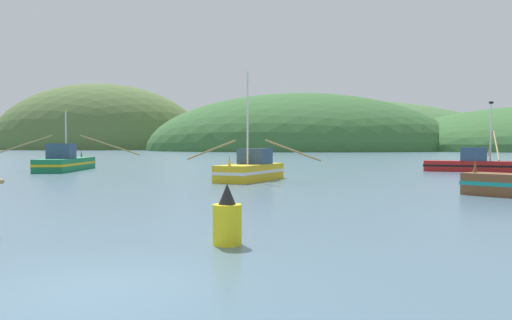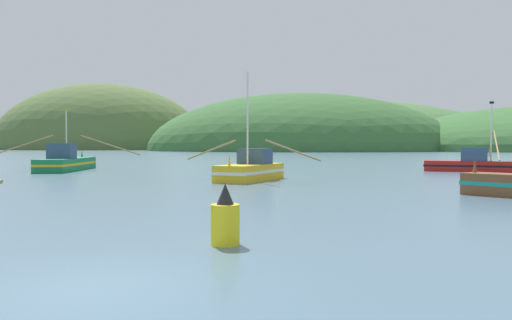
{
  "view_description": "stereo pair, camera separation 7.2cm",
  "coord_description": "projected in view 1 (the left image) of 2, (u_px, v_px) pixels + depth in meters",
  "views": [
    {
      "loc": [
        3.65,
        -7.99,
        2.38
      ],
      "look_at": [
        -0.14,
        24.45,
        1.4
      ],
      "focal_mm": 35.01,
      "sensor_mm": 36.0,
      "label": 1
    },
    {
      "loc": [
        3.72,
        -7.98,
        2.38
      ],
      "look_at": [
        -0.14,
        24.45,
        1.4
      ],
      "focal_mm": 35.01,
      "sensor_mm": 36.0,
      "label": 2
    }
  ],
  "objects": [
    {
      "name": "fishing_boat_red",
      "position": [
        490.0,
        164.0,
        43.98
      ],
      "size": [
        11.6,
        16.69,
        6.21
      ],
      "rotation": [
        0.0,
        0.0,
        6.01
      ],
      "color": "red",
      "rests_on": "ground"
    },
    {
      "name": "hill_far_right",
      "position": [
        298.0,
        151.0,
        213.98
      ],
      "size": [
        130.57,
        104.45,
        48.35
      ],
      "primitive_type": "ellipsoid",
      "color": "#386633",
      "rests_on": "ground"
    },
    {
      "name": "fishing_boat_yellow",
      "position": [
        251.0,
        169.0,
        33.59
      ],
      "size": [
        9.45,
        6.89,
        7.24
      ],
      "rotation": [
        0.0,
        0.0,
        4.39
      ],
      "color": "gold",
      "rests_on": "ground"
    },
    {
      "name": "channel_buoy",
      "position": [
        227.0,
        220.0,
        11.88
      ],
      "size": [
        0.69,
        0.69,
        1.47
      ],
      "color": "yellow",
      "rests_on": "ground"
    },
    {
      "name": "hill_far_left",
      "position": [
        335.0,
        150.0,
        260.36
      ],
      "size": [
        176.09,
        140.87,
        50.25
      ],
      "primitive_type": "ellipsoid",
      "color": "#47703D",
      "rests_on": "ground"
    },
    {
      "name": "fishing_boat_green",
      "position": [
        66.0,
        162.0,
        46.38
      ],
      "size": [
        13.43,
        10.66,
        5.69
      ],
      "rotation": [
        0.0,
        0.0,
        1.74
      ],
      "color": "#197A47",
      "rests_on": "ground"
    },
    {
      "name": "hill_mid_left",
      "position": [
        101.0,
        149.0,
        272.68
      ],
      "size": [
        117.63,
        94.11,
        71.3
      ],
      "primitive_type": "ellipsoid",
      "color": "#516B38",
      "rests_on": "ground"
    },
    {
      "name": "ground_plane",
      "position": [
        97.0,
        286.0,
        8.43
      ],
      "size": [
        600.0,
        600.0,
        0.0
      ],
      "primitive_type": "plane",
      "color": "slate"
    }
  ]
}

